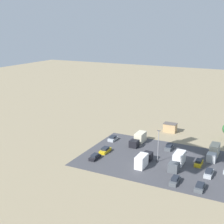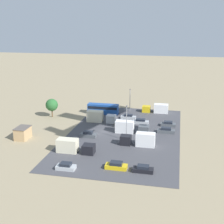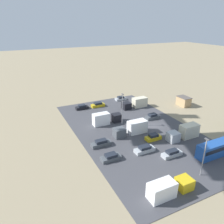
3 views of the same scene
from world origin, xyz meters
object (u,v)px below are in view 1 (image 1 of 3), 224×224
parked_car_1 (113,138)px  parked_truck_4 (139,139)px  parked_car_3 (175,180)px  parked_car_7 (95,157)px  parked_car_8 (169,147)px  parked_truck_2 (214,152)px  parked_car_5 (199,163)px  shed_building (170,128)px  parked_truck_1 (178,161)px  parked_car_0 (200,187)px  parked_truck_3 (143,160)px  parked_car_6 (209,173)px  parked_car_4 (105,150)px

parked_car_1 → parked_truck_4: (-8.66, -1.30, 0.85)m
parked_car_3 → parked_car_7: parked_car_3 is taller
parked_car_3 → parked_car_8: size_ratio=1.11×
parked_car_8 → parked_truck_2: bearing=-178.8°
parked_car_7 → parked_car_8: (-16.85, -16.60, 0.07)m
parked_car_8 → parked_truck_2: parked_truck_2 is taller
parked_car_1 → parked_car_3: size_ratio=0.85×
parked_car_5 → shed_building: bearing=-57.4°
parked_car_7 → parked_truck_4: bearing=69.3°
parked_car_3 → parked_truck_1: 9.96m
parked_car_0 → parked_truck_4: 31.83m
parked_truck_3 → parked_truck_4: size_ratio=0.95×
parked_car_6 → parked_car_8: (14.09, -12.25, 0.05)m
parked_car_6 → parked_car_8: bearing=139.0°
parked_car_1 → parked_car_4: parked_car_4 is taller
parked_car_5 → parked_truck_3: size_ratio=0.47×
parked_car_6 → parked_truck_4: (24.47, -12.80, 0.83)m
parked_car_8 → parked_truck_4: 10.42m
parked_car_1 → parked_car_5: bearing=-12.5°
shed_building → parked_car_0: (-18.18, 36.85, -0.91)m
parked_car_5 → parked_truck_4: bearing=-20.6°
parked_car_1 → parked_truck_4: size_ratio=0.45×
parked_car_6 → parked_truck_2: 12.59m
parked_truck_4 → parked_car_0: bearing=138.7°
shed_building → parked_car_5: (-15.15, 23.70, -0.84)m
shed_building → parked_car_6: bearing=123.1°
parked_car_8 → parked_truck_3: 14.49m
parked_truck_3 → parked_truck_4: 16.43m
parked_car_0 → parked_truck_1: parked_truck_1 is taller
parked_car_0 → parked_truck_3: 17.75m
parked_car_3 → parked_truck_4: (17.88, -20.64, 0.79)m
parked_car_8 → parked_car_0: bearing=123.5°
parked_car_4 → parked_car_7: (0.31, 5.66, -0.03)m
parked_car_7 → parked_car_8: bearing=44.6°
parked_car_6 → parked_truck_2: parked_truck_2 is taller
parked_car_1 → parked_truck_3: parked_truck_3 is taller
shed_building → parked_car_1: bearing=50.0°
parked_truck_2 → parked_truck_4: bearing=-0.7°
shed_building → parked_truck_2: bearing=137.8°
parked_car_6 → parked_truck_1: parked_truck_1 is taller
parked_car_1 → parked_car_4: 10.49m
parked_car_6 → parked_car_8: size_ratio=1.11×
parked_car_7 → parked_truck_3: size_ratio=0.50×
parked_car_1 → parked_car_8: size_ratio=0.94×
parked_truck_3 → parked_car_3: bearing=-29.4°
shed_building → parked_car_7: 35.22m
parked_car_6 → parked_car_7: bearing=-172.0°
parked_car_0 → parked_car_1: bearing=-31.1°
parked_car_3 → parked_truck_4: 27.32m
parked_truck_1 → parked_truck_2: bearing=-125.9°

